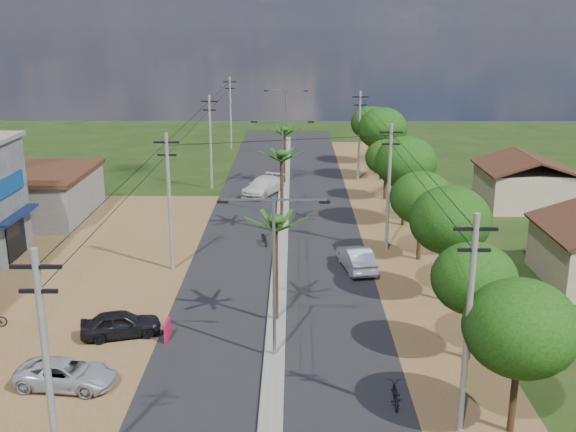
# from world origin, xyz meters

# --- Properties ---
(ground) EXTENTS (160.00, 160.00, 0.00)m
(ground) POSITION_xyz_m (0.00, 0.00, 0.00)
(ground) COLOR black
(ground) RESTS_ON ground
(road) EXTENTS (12.00, 110.00, 0.04)m
(road) POSITION_xyz_m (0.00, 15.00, 0.02)
(road) COLOR black
(road) RESTS_ON ground
(median) EXTENTS (1.00, 90.00, 0.18)m
(median) POSITION_xyz_m (0.00, 18.00, 0.09)
(median) COLOR #605E56
(median) RESTS_ON ground
(dirt_lot_west) EXTENTS (18.00, 46.00, 0.04)m
(dirt_lot_west) POSITION_xyz_m (-15.00, 8.00, 0.02)
(dirt_lot_west) COLOR brown
(dirt_lot_west) RESTS_ON ground
(dirt_shoulder_east) EXTENTS (5.00, 90.00, 0.03)m
(dirt_shoulder_east) POSITION_xyz_m (8.50, 15.00, 0.01)
(dirt_shoulder_east) COLOR brown
(dirt_shoulder_east) RESTS_ON ground
(low_shed) EXTENTS (10.40, 10.40, 3.95)m
(low_shed) POSITION_xyz_m (-21.00, 24.00, 1.97)
(low_shed) COLOR #605E56
(low_shed) RESTS_ON ground
(house_east_far) EXTENTS (7.60, 7.50, 4.60)m
(house_east_far) POSITION_xyz_m (21.00, 28.00, 2.39)
(house_east_far) COLOR tan
(house_east_far) RESTS_ON ground
(tree_east_a) EXTENTS (4.40, 4.40, 6.37)m
(tree_east_a) POSITION_xyz_m (9.50, -6.00, 4.49)
(tree_east_a) COLOR black
(tree_east_a) RESTS_ON ground
(tree_east_b) EXTENTS (4.00, 4.00, 5.83)m
(tree_east_b) POSITION_xyz_m (9.30, 0.00, 4.11)
(tree_east_b) COLOR black
(tree_east_b) RESTS_ON ground
(tree_east_c) EXTENTS (4.60, 4.60, 6.83)m
(tree_east_c) POSITION_xyz_m (9.70, 7.00, 4.86)
(tree_east_c) COLOR black
(tree_east_c) RESTS_ON ground
(tree_east_d) EXTENTS (4.20, 4.20, 6.13)m
(tree_east_d) POSITION_xyz_m (9.40, 14.00, 4.34)
(tree_east_d) COLOR black
(tree_east_d) RESTS_ON ground
(tree_east_e) EXTENTS (4.80, 4.80, 7.14)m
(tree_east_e) POSITION_xyz_m (9.60, 22.00, 5.09)
(tree_east_e) COLOR black
(tree_east_e) RESTS_ON ground
(tree_east_f) EXTENTS (3.80, 3.80, 5.52)m
(tree_east_f) POSITION_xyz_m (9.20, 30.00, 3.89)
(tree_east_f) COLOR black
(tree_east_f) RESTS_ON ground
(tree_east_g) EXTENTS (5.00, 5.00, 7.38)m
(tree_east_g) POSITION_xyz_m (9.80, 38.00, 5.24)
(tree_east_g) COLOR black
(tree_east_g) RESTS_ON ground
(tree_east_h) EXTENTS (4.40, 4.40, 6.52)m
(tree_east_h) POSITION_xyz_m (9.50, 46.00, 4.64)
(tree_east_h) COLOR black
(tree_east_h) RESTS_ON ground
(palm_median_near) EXTENTS (2.00, 2.00, 6.15)m
(palm_median_near) POSITION_xyz_m (0.00, 4.00, 5.54)
(palm_median_near) COLOR black
(palm_median_near) RESTS_ON ground
(palm_median_mid) EXTENTS (2.00, 2.00, 6.55)m
(palm_median_mid) POSITION_xyz_m (0.00, 20.00, 5.90)
(palm_median_mid) COLOR black
(palm_median_mid) RESTS_ON ground
(palm_median_far) EXTENTS (2.00, 2.00, 5.85)m
(palm_median_far) POSITION_xyz_m (0.00, 36.00, 5.26)
(palm_median_far) COLOR black
(palm_median_far) RESTS_ON ground
(streetlight_near) EXTENTS (5.10, 0.18, 8.00)m
(streetlight_near) POSITION_xyz_m (0.00, 0.00, 4.79)
(streetlight_near) COLOR gray
(streetlight_near) RESTS_ON ground
(streetlight_mid) EXTENTS (5.10, 0.18, 8.00)m
(streetlight_mid) POSITION_xyz_m (0.00, 25.00, 4.79)
(streetlight_mid) COLOR gray
(streetlight_mid) RESTS_ON ground
(streetlight_far) EXTENTS (5.10, 0.18, 8.00)m
(streetlight_far) POSITION_xyz_m (0.00, 50.00, 4.79)
(streetlight_far) COLOR gray
(streetlight_far) RESTS_ON ground
(utility_pole_w_a) EXTENTS (1.60, 0.24, 9.00)m
(utility_pole_w_a) POSITION_xyz_m (-7.00, -10.00, 4.76)
(utility_pole_w_a) COLOR #605E56
(utility_pole_w_a) RESTS_ON ground
(utility_pole_w_b) EXTENTS (1.60, 0.24, 9.00)m
(utility_pole_w_b) POSITION_xyz_m (-7.00, 12.00, 4.76)
(utility_pole_w_b) COLOR #605E56
(utility_pole_w_b) RESTS_ON ground
(utility_pole_w_c) EXTENTS (1.60, 0.24, 9.00)m
(utility_pole_w_c) POSITION_xyz_m (-7.00, 34.00, 4.76)
(utility_pole_w_c) COLOR #605E56
(utility_pole_w_c) RESTS_ON ground
(utility_pole_w_d) EXTENTS (1.60, 0.24, 9.00)m
(utility_pole_w_d) POSITION_xyz_m (-7.00, 55.00, 4.76)
(utility_pole_w_d) COLOR #605E56
(utility_pole_w_d) RESTS_ON ground
(utility_pole_e_a) EXTENTS (1.60, 0.24, 9.00)m
(utility_pole_e_a) POSITION_xyz_m (7.50, -6.00, 4.76)
(utility_pole_e_a) COLOR #605E56
(utility_pole_e_a) RESTS_ON ground
(utility_pole_e_b) EXTENTS (1.60, 0.24, 9.00)m
(utility_pole_e_b) POSITION_xyz_m (7.50, 16.00, 4.76)
(utility_pole_e_b) COLOR #605E56
(utility_pole_e_b) RESTS_ON ground
(utility_pole_e_c) EXTENTS (1.60, 0.24, 9.00)m
(utility_pole_e_c) POSITION_xyz_m (7.50, 38.00, 4.76)
(utility_pole_e_c) COLOR #605E56
(utility_pole_e_c) RESTS_ON ground
(car_silver_mid) EXTENTS (2.43, 4.86, 1.53)m
(car_silver_mid) POSITION_xyz_m (5.00, 11.99, 0.76)
(car_silver_mid) COLOR #A9ADB2
(car_silver_mid) RESTS_ON ground
(car_white_far) EXTENTS (4.35, 5.98, 1.61)m
(car_white_far) POSITION_xyz_m (-1.95, 31.65, 0.80)
(car_white_far) COLOR #B9B9B4
(car_white_far) RESTS_ON ground
(car_parked_silver) EXTENTS (4.61, 2.53, 1.22)m
(car_parked_silver) POSITION_xyz_m (-9.13, -2.77, 0.61)
(car_parked_silver) COLOR #A9ADB2
(car_parked_silver) RESTS_ON ground
(car_parked_dark) EXTENTS (4.31, 2.64, 1.37)m
(car_parked_dark) POSITION_xyz_m (-7.94, 2.20, 0.69)
(car_parked_dark) COLOR black
(car_parked_dark) RESTS_ON ground
(moto_rider_east) EXTENTS (0.71, 1.77, 0.91)m
(moto_rider_east) POSITION_xyz_m (5.20, -4.10, 0.46)
(moto_rider_east) COLOR black
(moto_rider_east) RESTS_ON ground
(moto_rider_west_a) EXTENTS (1.08, 1.96, 0.98)m
(moto_rider_west_a) POSITION_xyz_m (-1.20, 17.05, 0.49)
(moto_rider_west_a) COLOR black
(moto_rider_west_a) RESTS_ON ground
(moto_rider_west_b) EXTENTS (0.91, 1.77, 1.02)m
(moto_rider_west_b) POSITION_xyz_m (-2.61, 34.22, 0.51)
(moto_rider_west_b) COLOR black
(moto_rider_west_b) RESTS_ON ground
(roadside_sign) EXTENTS (0.12, 1.22, 1.02)m
(roadside_sign) POSITION_xyz_m (-5.50, 1.88, 0.50)
(roadside_sign) COLOR #B91139
(roadside_sign) RESTS_ON ground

